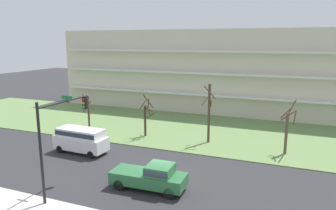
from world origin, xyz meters
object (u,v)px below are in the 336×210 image
(tree_far_left, at_px, (89,112))
(van_white_center_left, at_px, (81,138))
(tree_left, at_px, (146,117))
(pickup_green_near_left, at_px, (151,176))
(tree_center, at_px, (209,112))
(tree_right, at_px, (287,129))
(traffic_signal_mast, at_px, (58,130))

(tree_far_left, xyz_separation_m, van_white_center_left, (3.92, -6.76, -0.84))
(van_white_center_left, bearing_deg, tree_left, -113.78)
(tree_far_left, height_order, pickup_green_near_left, tree_far_left)
(tree_center, height_order, tree_right, tree_center)
(tree_far_left, height_order, tree_center, tree_center)
(tree_far_left, xyz_separation_m, tree_left, (7.41, 0.25, 0.06))
(tree_far_left, bearing_deg, traffic_signal_mast, -60.97)
(tree_center, bearing_deg, tree_far_left, -177.63)
(tree_far_left, relative_size, van_white_center_left, 0.84)
(tree_right, height_order, traffic_signal_mast, traffic_signal_mast)
(tree_far_left, height_order, tree_right, tree_right)
(tree_left, relative_size, tree_right, 0.92)
(tree_far_left, xyz_separation_m, tree_right, (22.01, -0.06, 0.24))
(tree_far_left, height_order, traffic_signal_mast, traffic_signal_mast)
(tree_far_left, bearing_deg, tree_right, -0.16)
(tree_right, relative_size, traffic_signal_mast, 0.78)
(tree_left, distance_m, tree_right, 14.60)
(tree_right, bearing_deg, pickup_green_near_left, -127.71)
(tree_right, relative_size, pickup_green_near_left, 0.97)
(tree_left, xyz_separation_m, tree_right, (14.60, -0.31, 0.19))
(tree_left, relative_size, traffic_signal_mast, 0.72)
(tree_center, height_order, pickup_green_near_left, tree_center)
(tree_center, relative_size, van_white_center_left, 1.17)
(pickup_green_near_left, bearing_deg, traffic_signal_mast, -153.51)
(tree_center, xyz_separation_m, pickup_green_near_left, (-1.02, -11.84, -2.27))
(van_white_center_left, bearing_deg, tree_center, -142.20)
(tree_center, bearing_deg, tree_right, -4.95)
(traffic_signal_mast, bearing_deg, van_white_center_left, 118.00)
(traffic_signal_mast, bearing_deg, tree_far_left, 119.03)
(tree_left, xyz_separation_m, van_white_center_left, (-3.49, -7.00, -0.89))
(tree_far_left, height_order, tree_left, tree_left)
(tree_right, distance_m, van_white_center_left, 19.32)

